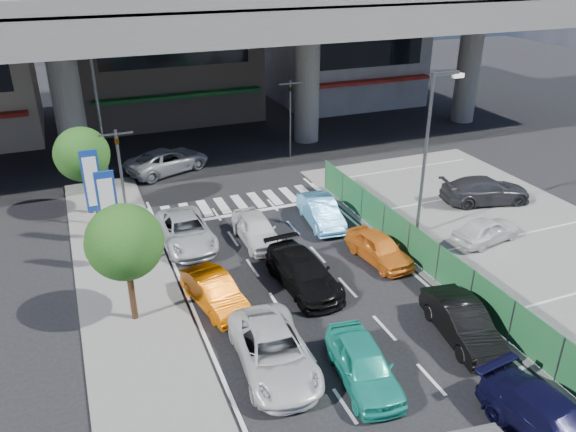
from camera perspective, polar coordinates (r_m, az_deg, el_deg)
name	(u,v)px	position (r m, az deg, el deg)	size (l,w,h in m)	color
ground	(346,338)	(21.12, 5.94, -12.22)	(120.00, 120.00, 0.00)	black
parking_lot	(539,256)	(28.43, 24.12, -3.76)	(12.00, 28.00, 0.06)	slate
sidewalk_left	(136,319)	(22.62, -15.23, -10.04)	(4.00, 30.00, 0.12)	slate
fence_run	(452,275)	(23.84, 16.36, -5.78)	(0.16, 22.00, 1.80)	#205F32
expressway	(191,21)	(37.71, -9.82, 18.97)	(64.00, 14.00, 10.75)	slate
building_center	(161,22)	(48.55, -12.78, 18.63)	(14.00, 10.90, 15.00)	gray
building_east	(344,33)	(52.90, 5.75, 18.00)	(12.00, 10.90, 12.00)	gray
traffic_light_left	(119,156)	(28.12, -16.82, 5.90)	(1.60, 1.24, 5.20)	#595B60
traffic_light_right	(290,100)	(37.35, 0.22, 11.73)	(1.60, 1.24, 5.20)	#595B60
street_lamp_right	(430,143)	(26.93, 14.19, 7.24)	(1.65, 0.22, 8.00)	#595B60
street_lamp_left	(102,108)	(33.63, -18.42, 10.33)	(1.65, 0.22, 8.00)	#595B60
signboard_near	(108,208)	(24.65, -17.78, 0.78)	(0.80, 0.14, 4.70)	#595B60
signboard_far	(93,184)	(27.41, -19.24, 3.08)	(0.80, 0.14, 4.70)	#595B60
tree_near	(125,242)	(20.91, -16.26, -2.59)	(2.80, 2.80, 4.80)	#382314
tree_far	(82,154)	(30.60, -20.21, 5.89)	(2.80, 2.80, 4.80)	#382314
minivan_navy_back	(555,425)	(18.56, 25.47, -18.65)	(1.93, 4.76, 1.38)	black
sedan_white_mid_left	(274,352)	(19.33, -1.46, -13.60)	(2.29, 4.97, 1.38)	silver
taxi_teal_mid	(364,364)	(19.00, 7.69, -14.69)	(1.63, 4.05, 1.38)	teal
hatch_black_mid_right	(463,322)	(21.56, 17.31, -10.26)	(1.46, 4.19, 1.38)	black
taxi_orange_left	(215,292)	(22.50, -7.45, -7.66)	(1.36, 3.90, 1.29)	#D55800
sedan_black_mid	(303,272)	(23.50, 1.58, -5.71)	(1.93, 4.76, 1.38)	black
taxi_orange_right	(379,248)	(25.73, 9.26, -3.22)	(1.52, 3.78, 1.29)	orange
wagon_silver_front_left	(186,231)	(27.24, -10.33, -1.51)	(2.25, 4.87, 1.35)	silver
sedan_white_front_mid	(257,229)	(27.00, -3.22, -1.34)	(1.62, 4.02, 1.37)	white
kei_truck_front_right	(321,212)	(28.80, 3.36, 0.45)	(1.44, 4.12, 1.36)	#55ADE8
crossing_wagon_silver	(168,160)	(36.45, -12.13, 5.54)	(2.45, 5.32, 1.48)	#A9ABB1
parked_sedan_white	(486,230)	(28.54, 19.51, -1.33)	(1.47, 3.64, 1.24)	silver
parked_sedan_dgrey	(485,190)	(32.93, 19.42, 2.49)	(2.01, 4.94, 1.43)	#2D2D31
traffic_cone	(400,227)	(28.24, 11.36, -1.15)	(0.37, 0.37, 0.73)	#FE390E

